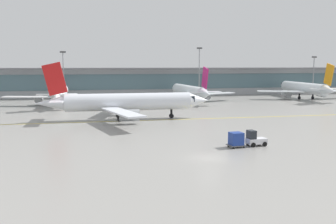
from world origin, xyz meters
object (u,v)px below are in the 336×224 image
at_px(baggage_tug, 255,139).
at_px(apron_light_mast_1, 64,73).
at_px(gate_airplane_2, 189,91).
at_px(taxiing_regional_jet, 127,102).
at_px(gate_airplane_1, 60,93).
at_px(apron_light_mast_3, 313,73).
at_px(apron_light_mast_2, 199,70).
at_px(cargo_dolly_lead, 236,139).
at_px(gate_airplane_3, 304,88).

xyz_separation_m(baggage_tug, apron_light_mast_1, (-28.60, 75.03, 7.16)).
distance_m(gate_airplane_2, taxiing_regional_jet, 37.79).
xyz_separation_m(gate_airplane_1, apron_light_mast_1, (-0.09, 17.67, 4.93)).
relative_size(apron_light_mast_1, apron_light_mast_3, 1.09).
xyz_separation_m(gate_airplane_2, apron_light_mast_3, (50.89, 16.43, 4.43)).
height_order(gate_airplane_2, apron_light_mast_1, apron_light_mast_1).
bearing_deg(apron_light_mast_3, gate_airplane_1, -168.58).
bearing_deg(apron_light_mast_2, apron_light_mast_3, -0.26).
bearing_deg(gate_airplane_1, cargo_dolly_lead, -156.40).
distance_m(apron_light_mast_1, apron_light_mast_2, 43.92).
height_order(gate_airplane_1, taxiing_regional_jet, taxiing_regional_jet).
distance_m(cargo_dolly_lead, apron_light_mast_2, 77.81).
bearing_deg(gate_airplane_1, apron_light_mast_1, -0.20).
bearing_deg(apron_light_mast_3, cargo_dolly_lead, -128.99).
distance_m(gate_airplane_3, apron_light_mast_3, 20.83).
bearing_deg(taxiing_regional_jet, apron_light_mast_2, 59.39).
bearing_deg(baggage_tug, cargo_dolly_lead, 180.00).
bearing_deg(gate_airplane_2, apron_light_mast_2, -30.33).
bearing_deg(baggage_tug, apron_light_mast_1, 105.56).
distance_m(taxiing_regional_jet, apron_light_mast_1, 50.30).
bearing_deg(cargo_dolly_lead, apron_light_mast_3, 45.70).
xyz_separation_m(apron_light_mast_1, apron_light_mast_3, (86.66, -0.18, -0.59)).
xyz_separation_m(cargo_dolly_lead, apron_light_mast_3, (60.79, 75.09, 6.41)).
height_order(gate_airplane_1, apron_light_mast_1, apron_light_mast_1).
bearing_deg(apron_light_mast_1, cargo_dolly_lead, -71.03).
bearing_deg(apron_light_mast_3, gate_airplane_2, -162.11).
bearing_deg(apron_light_mast_3, gate_airplane_3, -130.92).
bearing_deg(gate_airplane_1, taxiing_regional_jet, -154.88).
height_order(gate_airplane_2, apron_light_mast_3, apron_light_mast_3).
bearing_deg(taxiing_regional_jet, gate_airplane_2, 56.76).
xyz_separation_m(gate_airplane_3, cargo_dolly_lead, (-47.42, -59.67, -2.26)).
bearing_deg(gate_airplane_2, taxiing_regional_jet, 141.66).
distance_m(gate_airplane_3, apron_light_mast_2, 33.73).
bearing_deg(gate_airplane_2, apron_light_mast_3, -76.36).
bearing_deg(taxiing_regional_jet, cargo_dolly_lead, -66.76).
bearing_deg(gate_airplane_1, gate_airplane_3, -88.90).
xyz_separation_m(taxiing_regional_jet, apron_light_mast_1, (-14.60, 47.90, 4.72)).
distance_m(baggage_tug, apron_light_mast_2, 76.99).
height_order(gate_airplane_2, baggage_tug, gate_airplane_2).
xyz_separation_m(gate_airplane_2, baggage_tug, (-7.18, -58.41, -2.15)).
distance_m(gate_airplane_1, apron_light_mast_1, 18.34).
relative_size(taxiing_regional_jet, apron_light_mast_3, 2.47).
relative_size(baggage_tug, cargo_dolly_lead, 1.21).
bearing_deg(apron_light_mast_2, cargo_dolly_lead, -103.47).
bearing_deg(apron_light_mast_1, gate_airplane_2, -24.91).
distance_m(baggage_tug, apron_light_mast_1, 80.61).
bearing_deg(gate_airplane_1, gate_airplane_2, -88.81).
relative_size(gate_airplane_2, apron_light_mast_1, 2.08).
xyz_separation_m(apron_light_mast_1, apron_light_mast_2, (43.91, 0.01, 0.80)).
bearing_deg(cargo_dolly_lead, apron_light_mast_2, 71.22).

